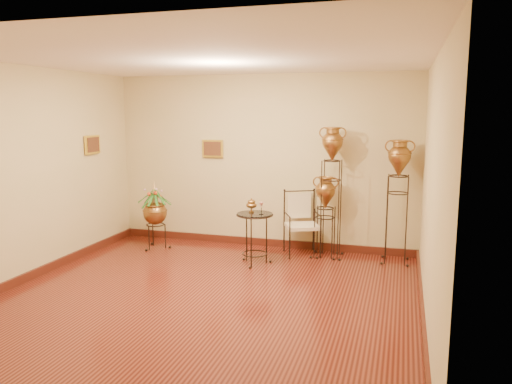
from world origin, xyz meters
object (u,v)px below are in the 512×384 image
(amphora_mid, at_px, (397,201))
(planter_urn, at_px, (155,210))
(armchair, at_px, (302,223))
(side_table, at_px, (255,238))
(amphora_tall, at_px, (331,191))

(amphora_mid, height_order, planter_urn, amphora_mid)
(planter_urn, distance_m, armchair, 2.39)
(side_table, bearing_deg, amphora_tall, 33.98)
(amphora_tall, bearing_deg, amphora_mid, 0.00)
(amphora_tall, height_order, amphora_mid, amphora_tall)
(amphora_tall, distance_m, amphora_mid, 0.97)
(amphora_mid, relative_size, side_table, 1.92)
(amphora_mid, bearing_deg, amphora_tall, 180.00)
(side_table, bearing_deg, amphora_mid, 18.96)
(armchair, bearing_deg, amphora_tall, -24.45)
(amphora_mid, relative_size, planter_urn, 1.62)
(amphora_tall, height_order, side_table, amphora_tall)
(planter_urn, bearing_deg, amphora_tall, 6.36)
(armchair, bearing_deg, amphora_mid, -24.45)
(planter_urn, relative_size, armchair, 1.15)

